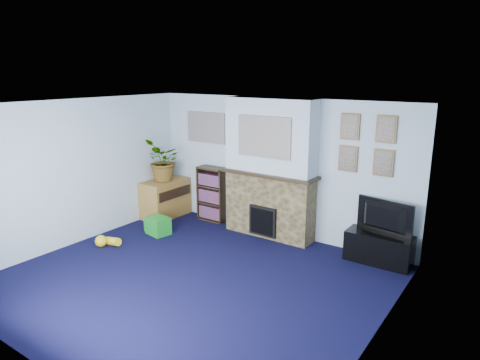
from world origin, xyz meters
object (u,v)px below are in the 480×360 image
Objects in this scene: tv_stand at (379,248)px; sideboard at (165,199)px; bookshelf at (213,195)px; television at (382,218)px.

tv_stand is 4.19m from sideboard.
bookshelf is (-3.26, 0.08, 0.28)m from tv_stand.
tv_stand is 1.03× the size of sideboard.
sideboard is at bearing 14.37° from television.
bookshelf is 1.11× the size of sideboard.
sideboard reaches higher than tv_stand.
bookshelf is at bearing 21.02° from sideboard.
television is 4.21m from sideboard.
tv_stand is at bearing 100.27° from television.
television is at bearing 90.00° from tv_stand.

